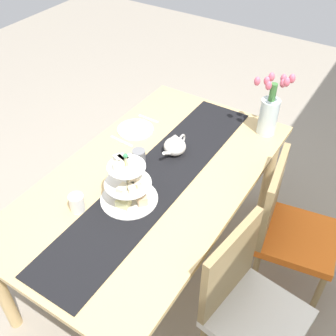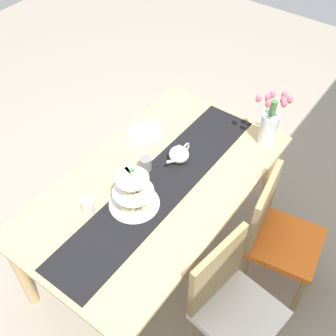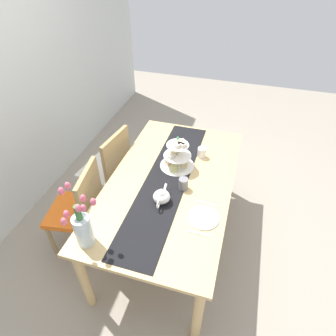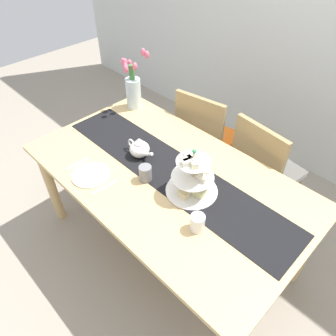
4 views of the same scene
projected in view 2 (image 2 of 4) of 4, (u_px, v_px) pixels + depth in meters
The scene contains 13 objects.
ground_plane at pixel (158, 249), 3.15m from camera, with size 8.00×8.00×0.00m, color gray.
dining_table at pixel (156, 193), 2.68m from camera, with size 1.77×1.00×0.74m.
chair_left at pixel (277, 233), 2.65m from camera, with size 0.48×0.48×0.91m.
chair_right at pixel (231, 301), 2.34m from camera, with size 0.47×0.47×0.91m.
table_runner at pixel (160, 186), 2.60m from camera, with size 1.70×0.34×0.00m, color black.
tiered_cake_stand at pixel (134, 194), 2.43m from camera, with size 0.30×0.30×0.30m.
teapot at pixel (179, 154), 2.71m from camera, with size 0.24×0.13×0.14m.
tulip_vase at pixel (270, 124), 2.75m from camera, with size 0.23×0.22×0.45m.
dinner_plate_left at pixel (145, 133), 2.92m from camera, with size 0.23×0.23×0.01m, color white.
fork_left at pixel (158, 123), 3.00m from camera, with size 0.02×0.15×0.01m, color silver.
knife_left at pixel (131, 145), 2.84m from camera, with size 0.01×0.17×0.01m, color silver.
mug_grey at pixel (146, 164), 2.66m from camera, with size 0.08×0.08×0.10m, color slate.
mug_white_text at pixel (88, 206), 2.43m from camera, with size 0.08×0.08×0.10m, color white.
Camera 2 is at (1.34, 1.09, 2.71)m, focal length 45.36 mm.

